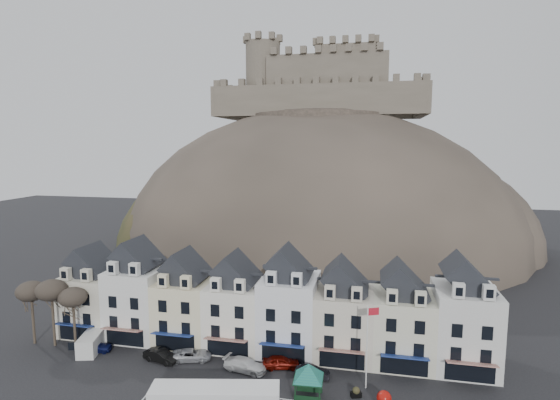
% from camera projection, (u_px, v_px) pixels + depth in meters
% --- Properties ---
extents(townhouse_terrace, '(54.40, 9.35, 11.80)m').
position_uv_depth(townhouse_terrace, '(264.00, 306.00, 54.86)').
color(townhouse_terrace, beige).
rests_on(townhouse_terrace, ground).
extents(castle_hill, '(100.00, 76.00, 68.00)m').
position_uv_depth(castle_hill, '(321.00, 248.00, 106.69)').
color(castle_hill, '#332D27').
rests_on(castle_hill, ground).
extents(castle, '(50.20, 22.20, 22.00)m').
position_uv_depth(castle, '(323.00, 84.00, 108.45)').
color(castle, brown).
rests_on(castle, ground).
extents(tree_left_far, '(3.61, 3.61, 8.24)m').
position_uv_depth(tree_left_far, '(31.00, 292.00, 55.34)').
color(tree_left_far, '#3A2E25').
rests_on(tree_left_far, ground).
extents(tree_left_mid, '(3.78, 3.78, 8.64)m').
position_uv_depth(tree_left_mid, '(51.00, 291.00, 54.68)').
color(tree_left_mid, '#3A2E25').
rests_on(tree_left_mid, ground).
extents(tree_left_near, '(3.43, 3.43, 7.84)m').
position_uv_depth(tree_left_near, '(73.00, 298.00, 54.15)').
color(tree_left_near, '#3A2E25').
rests_on(tree_left_near, ground).
extents(bus_shelter, '(5.86, 5.86, 3.72)m').
position_uv_depth(bus_shelter, '(309.00, 372.00, 43.67)').
color(bus_shelter, black).
rests_on(bus_shelter, ground).
extents(red_buoy, '(1.59, 1.59, 1.78)m').
position_uv_depth(red_buoy, '(384.00, 400.00, 42.29)').
color(red_buoy, black).
rests_on(red_buoy, ground).
extents(flagpole, '(1.20, 0.60, 9.03)m').
position_uv_depth(flagpole, '(368.00, 341.00, 45.30)').
color(flagpole, silver).
rests_on(flagpole, ground).
extents(white_van, '(3.30, 5.23, 2.21)m').
position_uv_depth(white_van, '(92.00, 342.00, 53.99)').
color(white_van, silver).
rests_on(white_van, ground).
extents(planter_west, '(1.19, 0.84, 1.08)m').
position_uv_depth(planter_west, '(356.00, 392.00, 44.24)').
color(planter_west, black).
rests_on(planter_west, ground).
extents(car_navy, '(4.51, 3.02, 1.43)m').
position_uv_depth(car_navy, '(94.00, 347.00, 53.73)').
color(car_navy, '#0E1447').
rests_on(car_navy, ground).
extents(car_black, '(4.63, 2.58, 1.45)m').
position_uv_depth(car_black, '(161.00, 356.00, 51.42)').
color(car_black, black).
rests_on(car_black, ground).
extents(car_silver, '(5.03, 3.33, 1.30)m').
position_uv_depth(car_silver, '(192.00, 355.00, 51.76)').
color(car_silver, '#A9ABB1').
rests_on(car_silver, ground).
extents(car_white, '(5.29, 2.97, 1.45)m').
position_uv_depth(car_white, '(245.00, 365.00, 49.30)').
color(car_white, white).
rests_on(car_white, ground).
extents(car_maroon, '(4.51, 2.62, 1.44)m').
position_uv_depth(car_maroon, '(281.00, 362.00, 49.93)').
color(car_maroon, '#630C05').
rests_on(car_maroon, ground).
extents(car_charcoal, '(3.86, 1.39, 1.26)m').
position_uv_depth(car_charcoal, '(312.00, 372.00, 47.86)').
color(car_charcoal, black).
rests_on(car_charcoal, ground).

